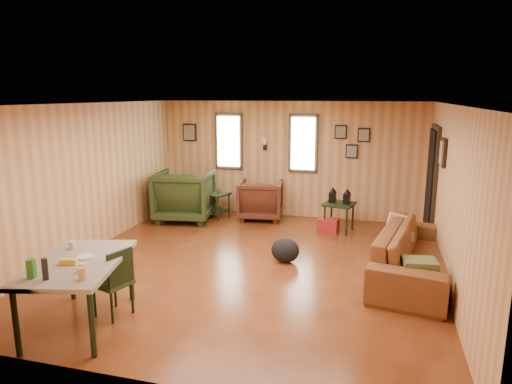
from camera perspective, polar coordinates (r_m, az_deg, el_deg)
room at (r=6.88m, az=1.09°, el=0.97°), size 5.54×6.04×2.44m
sofa at (r=6.75m, az=19.60°, el=-6.36°), size 1.14×2.52×0.95m
recliner_brown at (r=9.39m, az=0.59°, el=-0.73°), size 0.97×0.92×0.89m
recliner_green at (r=9.38m, az=-8.93°, el=-0.17°), size 1.24×1.18×1.12m
end_table at (r=9.55m, az=-5.08°, el=-1.09°), size 0.63×0.60×0.64m
side_table at (r=8.65m, az=10.38°, el=-1.19°), size 0.62×0.62×0.84m
cooler at (r=8.66m, az=9.03°, el=-4.14°), size 0.41×0.32×0.27m
backpack at (r=7.07m, az=3.68°, el=-7.29°), size 0.48×0.38×0.38m
sofa_pillows at (r=6.66m, az=18.50°, el=-6.31°), size 0.63×1.74×0.36m
dining_table at (r=5.41m, az=-21.45°, el=-8.73°), size 1.22×1.65×0.97m
dining_chair at (r=5.56m, az=-17.12°, el=-10.36°), size 0.47×0.47×0.82m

